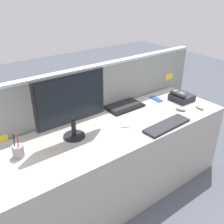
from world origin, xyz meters
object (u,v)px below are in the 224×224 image
object	(u,v)px
desktop_monitor	(71,102)
desk_phone	(181,97)
laptop	(120,100)
cell_phone_silver_slab	(126,123)
pen_cup	(18,151)
cell_phone_blue_case	(156,99)
keyboard_main	(167,125)
computer_mouse_right_hand	(181,109)
computer_mouse_left_hand	(200,107)

from	to	relation	value
desktop_monitor	desk_phone	world-z (taller)	desktop_monitor
laptop	desk_phone	xyz separation A→B (m)	(0.57, -0.29, -0.01)
cell_phone_silver_slab	pen_cup	bearing A→B (deg)	-138.52
desk_phone	cell_phone_blue_case	distance (m)	0.25
keyboard_main	computer_mouse_right_hand	bearing A→B (deg)	18.90
desk_phone	keyboard_main	distance (m)	0.59
desk_phone	computer_mouse_left_hand	xyz separation A→B (m)	(-0.00, -0.23, -0.02)
keyboard_main	cell_phone_silver_slab	bearing A→B (deg)	132.99
laptop	computer_mouse_left_hand	distance (m)	0.77
desk_phone	computer_mouse_left_hand	world-z (taller)	desk_phone
computer_mouse_right_hand	computer_mouse_left_hand	xyz separation A→B (m)	(0.18, -0.08, 0.00)
cell_phone_blue_case	laptop	bearing A→B (deg)	166.60
desk_phone	computer_mouse_right_hand	bearing A→B (deg)	-141.55
computer_mouse_right_hand	computer_mouse_left_hand	size ratio (longest dim) A/B	1.00
computer_mouse_right_hand	cell_phone_blue_case	size ratio (longest dim) A/B	0.67
pen_cup	laptop	bearing A→B (deg)	12.13
pen_cup	cell_phone_blue_case	xyz separation A→B (m)	(1.46, 0.10, -0.04)
computer_mouse_right_hand	pen_cup	bearing A→B (deg)	151.54
laptop	computer_mouse_left_hand	xyz separation A→B (m)	(0.57, -0.52, -0.03)
keyboard_main	desk_phone	bearing A→B (deg)	25.73
laptop	cell_phone_silver_slab	bearing A→B (deg)	-120.34
pen_cup	cell_phone_blue_case	size ratio (longest dim) A/B	1.21
desk_phone	computer_mouse_right_hand	world-z (taller)	desk_phone
pen_cup	cell_phone_blue_case	distance (m)	1.46
desk_phone	computer_mouse_left_hand	bearing A→B (deg)	-91.04
keyboard_main	cell_phone_blue_case	xyz separation A→B (m)	(0.33, 0.44, -0.01)
laptop	cell_phone_blue_case	xyz separation A→B (m)	(0.38, -0.13, -0.04)
computer_mouse_right_hand	computer_mouse_left_hand	bearing A→B (deg)	-44.85
desktop_monitor	computer_mouse_left_hand	distance (m)	1.28
cell_phone_blue_case	cell_phone_silver_slab	bearing A→B (deg)	-155.42
computer_mouse_right_hand	computer_mouse_left_hand	distance (m)	0.20
desk_phone	pen_cup	size ratio (longest dim) A/B	1.10
keyboard_main	cell_phone_blue_case	world-z (taller)	keyboard_main
desk_phone	cell_phone_silver_slab	xyz separation A→B (m)	(-0.76, -0.04, -0.03)
laptop	cell_phone_silver_slab	world-z (taller)	laptop
keyboard_main	computer_mouse_right_hand	xyz separation A→B (m)	(0.33, 0.13, 0.01)
desk_phone	cell_phone_silver_slab	world-z (taller)	desk_phone
pen_cup	computer_mouse_right_hand	bearing A→B (deg)	-8.15
computer_mouse_right_hand	cell_phone_blue_case	world-z (taller)	computer_mouse_right_hand
laptop	cell_phone_blue_case	distance (m)	0.40
desk_phone	cell_phone_blue_case	size ratio (longest dim) A/B	1.33
laptop	pen_cup	distance (m)	1.10
keyboard_main	computer_mouse_right_hand	distance (m)	0.36
laptop	pen_cup	xyz separation A→B (m)	(-1.08, -0.23, -0.00)
laptop	computer_mouse_right_hand	xyz separation A→B (m)	(0.38, -0.44, -0.03)
keyboard_main	computer_mouse_left_hand	world-z (taller)	computer_mouse_left_hand
laptop	cell_phone_silver_slab	distance (m)	0.38
pen_cup	desk_phone	bearing A→B (deg)	-2.17
computer_mouse_right_hand	computer_mouse_left_hand	world-z (taller)	same
desktop_monitor	cell_phone_silver_slab	size ratio (longest dim) A/B	4.13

